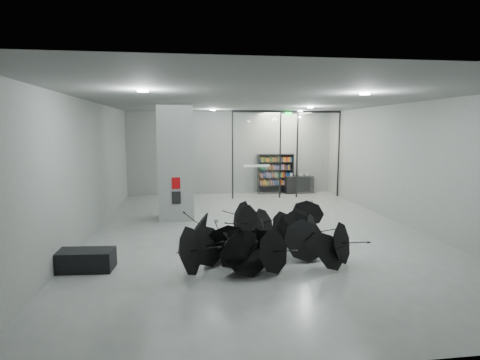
{
  "coord_description": "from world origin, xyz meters",
  "views": [
    {
      "loc": [
        -2.04,
        -11.45,
        3.16
      ],
      "look_at": [
        -0.3,
        1.5,
        1.4
      ],
      "focal_mm": 28.37,
      "sensor_mm": 36.0,
      "label": 1
    }
  ],
  "objects": [
    {
      "name": "glass_partition",
      "position": [
        2.39,
        5.5,
        2.18
      ],
      "size": [
        5.06,
        0.08,
        4.0
      ],
      "color": "silver",
      "rests_on": "ground"
    },
    {
      "name": "umbrella_cluster",
      "position": [
        -0.24,
        -2.33,
        0.3
      ],
      "size": [
        5.1,
        4.89,
        1.26
      ],
      "color": "black",
      "rests_on": "ground"
    },
    {
      "name": "info_panel",
      "position": [
        -2.5,
        1.38,
        0.85
      ],
      "size": [
        0.3,
        0.03,
        0.42
      ],
      "primitive_type": "cube",
      "color": "black",
      "rests_on": "column"
    },
    {
      "name": "room",
      "position": [
        0.0,
        0.0,
        2.84
      ],
      "size": [
        14.0,
        14.02,
        4.01
      ],
      "color": "gray",
      "rests_on": "ground"
    },
    {
      "name": "fire_cabinet",
      "position": [
        -2.5,
        1.38,
        1.35
      ],
      "size": [
        0.28,
        0.04,
        0.38
      ],
      "primitive_type": "cube",
      "color": "#A50A07",
      "rests_on": "column"
    },
    {
      "name": "bench",
      "position": [
        -4.5,
        -2.84,
        0.23
      ],
      "size": [
        1.47,
        0.72,
        0.46
      ],
      "primitive_type": "cube",
      "rotation": [
        0.0,
        0.0,
        -0.07
      ],
      "color": "black",
      "rests_on": "ground"
    },
    {
      "name": "column",
      "position": [
        -2.5,
        2.0,
        2.0
      ],
      "size": [
        1.2,
        1.2,
        4.0
      ],
      "primitive_type": "cube",
      "color": "slate",
      "rests_on": "ground"
    },
    {
      "name": "shop_counter",
      "position": [
        3.33,
        6.63,
        0.43
      ],
      "size": [
        1.47,
        0.69,
        0.85
      ],
      "primitive_type": "cube",
      "rotation": [
        0.0,
        0.0,
        0.09
      ],
      "color": "black",
      "rests_on": "ground"
    },
    {
      "name": "bookshelf",
      "position": [
        2.19,
        6.75,
        0.97
      ],
      "size": [
        1.78,
        0.43,
        1.94
      ],
      "primitive_type": null,
      "rotation": [
        0.0,
        0.0,
        -0.04
      ],
      "color": "black",
      "rests_on": "ground"
    },
    {
      "name": "exit_sign",
      "position": [
        2.4,
        5.3,
        3.82
      ],
      "size": [
        0.3,
        0.06,
        0.15
      ],
      "primitive_type": "cube",
      "color": "#0CE533",
      "rests_on": "room"
    }
  ]
}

